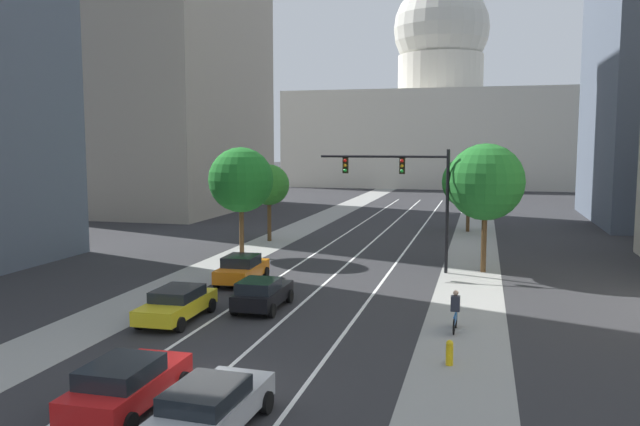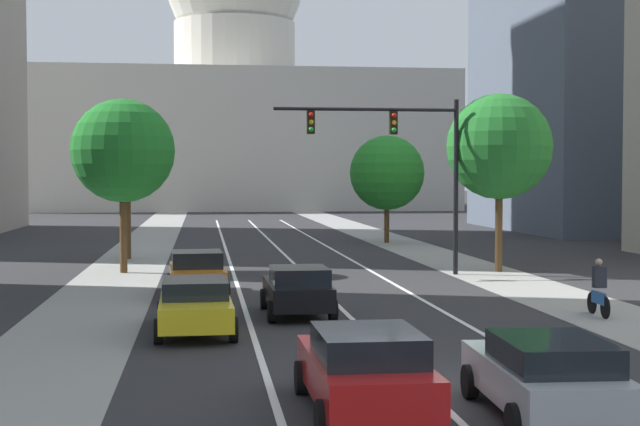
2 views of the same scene
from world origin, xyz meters
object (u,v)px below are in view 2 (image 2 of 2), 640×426
object	(u,v)px
capitol_building	(235,113)
traffic_signal_mast	(402,149)
car_red	(365,369)
street_tree_near_left	(127,170)
car_yellow	(195,304)
street_tree_mid_right	(387,173)
car_silver	(545,375)
car_orange	(197,273)
street_tree_mid_left	(123,151)
car_black	(298,290)
street_tree_near_right	(499,147)
cyclist	(599,288)

from	to	relation	value
capitol_building	traffic_signal_mast	distance (m)	84.80
car_red	street_tree_near_left	size ratio (longest dim) A/B	0.75
car_yellow	street_tree_mid_right	distance (m)	34.33
car_silver	car_yellow	xyz separation A→B (m)	(-6.01, 9.70, -0.02)
capitol_building	car_silver	distance (m)	108.04
car_silver	car_orange	distance (m)	18.42
street_tree_mid_left	car_red	bearing A→B (deg)	-75.94
capitol_building	car_yellow	world-z (taller)	capitol_building
car_silver	car_yellow	world-z (taller)	car_silver
car_black	car_red	world-z (taller)	car_red
car_yellow	car_orange	xyz separation A→B (m)	(0.00, 7.71, 0.05)
car_yellow	street_tree_mid_right	world-z (taller)	street_tree_mid_right
car_silver	traffic_signal_mast	distance (m)	23.56
car_yellow	street_tree_near_left	distance (m)	23.17
car_black	street_tree_near_right	bearing A→B (deg)	-41.42
car_black	car_silver	distance (m)	12.67
car_silver	car_yellow	size ratio (longest dim) A/B	0.93
street_tree_near_left	street_tree_mid_left	world-z (taller)	street_tree_mid_left
car_black	cyclist	size ratio (longest dim) A/B	2.39
car_red	car_yellow	distance (m)	9.45
car_orange	street_tree_near_left	xyz separation A→B (m)	(-3.53, 14.89, 3.66)
street_tree_near_right	traffic_signal_mast	bearing A→B (deg)	-169.23
car_black	traffic_signal_mast	size ratio (longest dim) A/B	0.53
car_silver	street_tree_mid_right	size ratio (longest dim) A/B	0.66
capitol_building	car_orange	world-z (taller)	capitol_building
car_orange	capitol_building	bearing A→B (deg)	-5.35
car_black	street_tree_near_left	size ratio (longest dim) A/B	0.67
car_silver	cyclist	world-z (taller)	cyclist
car_silver	car_black	bearing A→B (deg)	16.23
car_orange	car_yellow	bearing A→B (deg)	177.51
car_silver	traffic_signal_mast	size ratio (longest dim) A/B	0.57
cyclist	street_tree_mid_left	world-z (taller)	street_tree_mid_left
cyclist	street_tree_mid_left	xyz separation A→B (m)	(-15.06, 14.40, 4.39)
car_red	street_tree_mid_left	bearing A→B (deg)	13.77
street_tree_mid_left	car_orange	bearing A→B (deg)	-68.42
car_black	cyclist	world-z (taller)	cyclist
street_tree_mid_left	street_tree_mid_right	bearing A→B (deg)	47.83
car_black	car_orange	size ratio (longest dim) A/B	0.91
car_yellow	traffic_signal_mast	distance (m)	16.41
street_tree_mid_right	car_yellow	bearing A→B (deg)	-109.92
capitol_building	car_silver	world-z (taller)	capitol_building
car_black	car_red	distance (m)	11.56
capitol_building	street_tree_near_right	size ratio (longest dim) A/B	6.93
car_orange	street_tree_mid_right	bearing A→B (deg)	-27.97
car_silver	street_tree_near_left	distance (m)	33.88
cyclist	street_tree_mid_left	bearing A→B (deg)	48.70
capitol_building	car_orange	size ratio (longest dim) A/B	11.88
car_yellow	street_tree_near_right	size ratio (longest dim) A/B	0.62
car_red	cyclist	world-z (taller)	cyclist
car_orange	street_tree_mid_right	size ratio (longest dim) A/B	0.67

